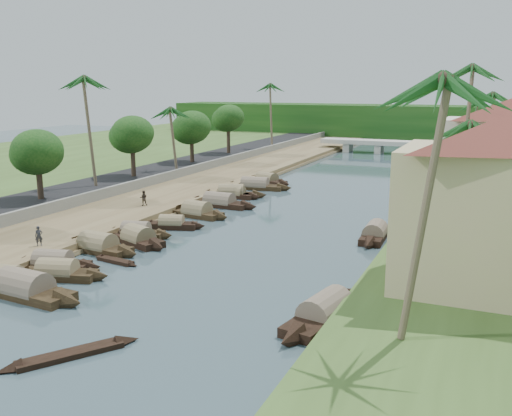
% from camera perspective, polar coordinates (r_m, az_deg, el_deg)
% --- Properties ---
extents(ground, '(220.00, 220.00, 0.00)m').
position_cam_1_polar(ground, '(42.32, -3.37, -5.20)').
color(ground, '#384C55').
rests_on(ground, ground).
extents(left_bank, '(10.00, 180.00, 0.80)m').
position_cam_1_polar(left_bank, '(66.80, -7.95, 1.54)').
color(left_bank, brown).
rests_on(left_bank, ground).
extents(right_bank, '(16.00, 180.00, 1.20)m').
position_cam_1_polar(right_bank, '(57.31, 23.55, -0.95)').
color(right_bank, '#355020').
rests_on(right_bank, ground).
extents(road, '(8.00, 180.00, 1.40)m').
position_cam_1_polar(road, '(71.48, -13.80, 2.25)').
color(road, black).
rests_on(road, ground).
extents(retaining_wall, '(0.40, 180.00, 1.10)m').
position_cam_1_polar(retaining_wall, '(68.89, -10.97, 2.56)').
color(retaining_wall, slate).
rests_on(retaining_wall, left_bank).
extents(treeline, '(120.00, 14.00, 8.00)m').
position_cam_1_polar(treeline, '(137.51, 15.85, 8.17)').
color(treeline, '#103A10').
rests_on(treeline, ground).
extents(bridge, '(28.00, 4.00, 2.40)m').
position_cam_1_polar(bridge, '(110.10, 13.78, 6.19)').
color(bridge, '#ADACA1').
rests_on(bridge, ground).
extents(building_near, '(14.85, 14.85, 10.20)m').
position_cam_1_polar(building_near, '(34.60, 24.16, 0.69)').
color(building_near, tan).
rests_on(building_near, right_bank).
extents(building_far, '(15.59, 15.59, 10.20)m').
position_cam_1_polar(building_far, '(64.33, 24.02, 5.58)').
color(building_far, beige).
rests_on(building_far, right_bank).
extents(sampan_0, '(9.67, 2.65, 2.47)m').
position_cam_1_polar(sampan_0, '(37.91, -22.15, -7.55)').
color(sampan_0, black).
rests_on(sampan_0, ground).
extents(sampan_2, '(7.38, 3.42, 1.96)m').
position_cam_1_polar(sampan_2, '(40.37, -19.23, -6.15)').
color(sampan_2, black).
rests_on(sampan_2, ground).
extents(sampan_3, '(7.39, 3.25, 1.99)m').
position_cam_1_polar(sampan_3, '(42.49, -19.64, -5.27)').
color(sampan_3, black).
rests_on(sampan_3, ground).
extents(sampan_4, '(8.10, 2.55, 2.26)m').
position_cam_1_polar(sampan_4, '(45.83, -15.51, -3.72)').
color(sampan_4, black).
rests_on(sampan_4, ground).
extents(sampan_5, '(7.11, 4.18, 2.23)m').
position_cam_1_polar(sampan_5, '(47.22, -11.69, -3.06)').
color(sampan_5, black).
rests_on(sampan_5, ground).
extents(sampan_6, '(6.73, 3.03, 2.00)m').
position_cam_1_polar(sampan_6, '(49.19, -11.90, -2.46)').
color(sampan_6, black).
rests_on(sampan_6, ground).
extents(sampan_7, '(6.34, 3.06, 1.74)m').
position_cam_1_polar(sampan_7, '(51.71, -8.43, -1.62)').
color(sampan_7, black).
rests_on(sampan_7, ground).
extents(sampan_8, '(7.59, 2.80, 2.29)m').
position_cam_1_polar(sampan_8, '(56.07, -5.92, -0.44)').
color(sampan_8, black).
rests_on(sampan_8, ground).
extents(sampan_9, '(9.10, 2.22, 2.27)m').
position_cam_1_polar(sampan_9, '(60.49, -3.68, 0.53)').
color(sampan_9, black).
rests_on(sampan_9, ground).
extents(sampan_10, '(8.47, 4.42, 2.29)m').
position_cam_1_polar(sampan_10, '(65.26, -2.50, 1.41)').
color(sampan_10, black).
rests_on(sampan_10, ground).
extents(sampan_11, '(6.90, 1.91, 2.00)m').
position_cam_1_polar(sampan_11, '(65.24, -2.21, 1.40)').
color(sampan_11, black).
rests_on(sampan_11, ground).
extents(sampan_12, '(9.69, 3.10, 2.26)m').
position_cam_1_polar(sampan_12, '(70.41, -0.11, 2.22)').
color(sampan_12, black).
rests_on(sampan_12, ground).
extents(sampan_13, '(7.96, 4.20, 2.16)m').
position_cam_1_polar(sampan_13, '(74.48, 1.08, 2.77)').
color(sampan_13, black).
rests_on(sampan_13, ground).
extents(sampan_14, '(3.49, 9.64, 2.28)m').
position_cam_1_polar(sampan_14, '(32.01, 6.91, -10.36)').
color(sampan_14, black).
rests_on(sampan_14, ground).
extents(sampan_15, '(2.03, 7.93, 2.12)m').
position_cam_1_polar(sampan_15, '(48.83, 11.81, -2.56)').
color(sampan_15, black).
rests_on(sampan_15, ground).
extents(sampan_16, '(4.53, 9.05, 2.20)m').
position_cam_1_polar(sampan_16, '(60.34, 14.93, 0.11)').
color(sampan_16, black).
rests_on(sampan_16, ground).
extents(canoe_0, '(4.61, 6.16, 0.91)m').
position_cam_1_polar(canoe_0, '(29.32, -18.03, -13.79)').
color(canoe_0, black).
rests_on(canoe_0, ground).
extents(canoe_1, '(4.34, 1.32, 0.69)m').
position_cam_1_polar(canoe_1, '(42.84, -13.86, -5.19)').
color(canoe_1, black).
rests_on(canoe_1, ground).
extents(canoe_2, '(4.66, 2.33, 0.69)m').
position_cam_1_polar(canoe_2, '(61.97, -2.06, 0.53)').
color(canoe_2, black).
rests_on(canoe_2, ground).
extents(palm_0, '(3.20, 3.20, 13.25)m').
position_cam_1_polar(palm_0, '(25.25, 16.29, 11.64)').
color(palm_0, '#71644B').
rests_on(palm_0, ground).
extents(palm_1, '(3.20, 3.20, 10.38)m').
position_cam_1_polar(palm_1, '(41.72, 20.39, 7.59)').
color(palm_1, '#71644B').
rests_on(palm_1, ground).
extents(palm_2, '(3.20, 3.20, 14.60)m').
position_cam_1_polar(palm_2, '(56.71, 20.59, 12.71)').
color(palm_2, '#71644B').
rests_on(palm_2, ground).
extents(palm_3, '(3.20, 3.20, 11.91)m').
position_cam_1_polar(palm_3, '(73.83, 21.98, 10.33)').
color(palm_3, '#71644B').
rests_on(palm_3, ground).
extents(palm_5, '(3.20, 3.20, 13.55)m').
position_cam_1_polar(palm_5, '(66.57, -16.42, 12.11)').
color(palm_5, '#71644B').
rests_on(palm_5, ground).
extents(palm_6, '(3.20, 3.20, 9.66)m').
position_cam_1_polar(palm_6, '(77.18, -8.22, 9.65)').
color(palm_6, '#71644B').
rests_on(palm_6, ground).
extents(palm_7, '(3.20, 3.20, 10.34)m').
position_cam_1_polar(palm_7, '(90.73, 20.97, 9.63)').
color(palm_7, '#71644B').
rests_on(palm_7, ground).
extents(palm_8, '(3.20, 3.20, 12.79)m').
position_cam_1_polar(palm_8, '(104.39, 1.60, 12.07)').
color(palm_8, '#71644B').
rests_on(palm_8, ground).
extents(tree_2, '(5.08, 5.08, 6.78)m').
position_cam_1_polar(tree_2, '(60.74, -21.02, 5.15)').
color(tree_2, '#413025').
rests_on(tree_2, ground).
extents(tree_3, '(5.23, 5.23, 7.34)m').
position_cam_1_polar(tree_3, '(72.84, -12.30, 7.12)').
color(tree_3, '#413025').
rests_on(tree_3, ground).
extents(tree_4, '(5.54, 5.54, 7.33)m').
position_cam_1_polar(tree_4, '(85.28, -6.48, 7.94)').
color(tree_4, '#413025').
rests_on(tree_4, ground).
extents(tree_5, '(5.01, 5.01, 7.83)m').
position_cam_1_polar(tree_5, '(96.13, -2.79, 8.89)').
color(tree_5, '#413025').
rests_on(tree_5, ground).
extents(person_near, '(0.65, 0.64, 1.51)m').
position_cam_1_polar(person_near, '(45.78, -20.89, -2.63)').
color(person_near, '#292A31').
rests_on(person_near, left_bank).
extents(person_far, '(0.92, 0.87, 1.51)m').
position_cam_1_polar(person_far, '(58.18, -11.18, 0.99)').
color(person_far, '#312922').
rests_on(person_far, left_bank).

